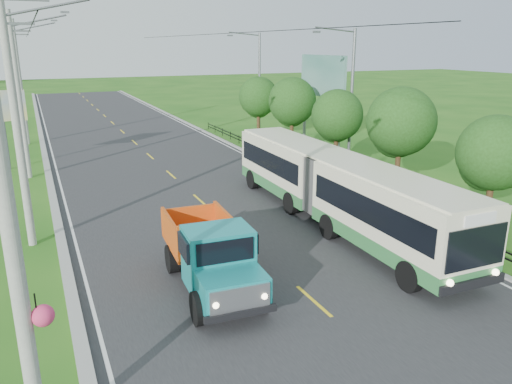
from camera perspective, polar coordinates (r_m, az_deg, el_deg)
ground at (r=16.78m, az=6.60°, el=-12.31°), size 240.00×240.00×0.00m
road at (r=34.40m, az=-10.55°, el=2.72°), size 14.00×120.00×0.02m
curb_left at (r=33.52m, az=-22.57°, el=1.47°), size 0.40×120.00×0.15m
curb_right at (r=36.65m, az=0.37°, el=3.92°), size 0.30×120.00×0.10m
edge_line_left at (r=33.54m, az=-21.63°, el=1.49°), size 0.12×120.00×0.00m
edge_line_right at (r=36.46m, az=-0.34°, el=3.81°), size 0.12×120.00×0.00m
centre_dash at (r=16.77m, az=6.60°, el=-12.24°), size 0.12×2.20×0.00m
railing_right at (r=31.79m, az=6.26°, el=2.31°), size 0.04×40.00×0.60m
pole_nearest at (r=10.06m, az=-26.04°, el=-3.32°), size 3.51×0.44×10.00m
pole_near at (r=21.76m, az=-25.62°, el=7.09°), size 3.51×0.32×10.00m
pole_mid at (r=33.68m, az=-25.41°, el=9.93°), size 3.51×0.32×10.00m
pole_far at (r=45.65m, az=-25.32°, el=11.28°), size 3.51×0.32×10.00m
tree_second at (r=23.32m, az=25.46°, el=3.69°), size 3.18×3.26×5.30m
tree_third at (r=27.42m, az=16.12°, el=7.35°), size 3.60×3.62×6.00m
tree_fourth at (r=32.25m, az=9.20°, el=8.36°), size 3.24×3.31×5.40m
tree_fifth at (r=37.33m, az=4.13°, el=10.03°), size 3.48×3.52×5.80m
tree_back at (r=42.70m, az=0.27°, el=10.62°), size 3.30×3.36×5.50m
streetlight_mid at (r=32.41m, az=10.63°, el=10.67°), size 3.02×0.20×9.07m
streetlight_far at (r=44.61m, az=0.21°, el=12.49°), size 3.02×0.20×9.07m
planter_near at (r=25.88m, az=16.35°, el=-1.64°), size 0.64×0.64×0.67m
planter_mid at (r=32.10m, az=7.19°, el=2.39°), size 0.64×0.64×0.67m
planter_far at (r=38.97m, az=1.10°, el=5.03°), size 0.64×0.64×0.67m
billboard_left at (r=36.83m, az=-27.08°, el=8.22°), size 3.00×0.20×5.20m
billboard_right at (r=38.29m, az=7.59°, el=12.34°), size 0.24×6.00×7.30m
bus at (r=23.07m, az=9.07°, el=0.87°), size 2.97×16.52×3.18m
dump_truck at (r=16.92m, az=-5.14°, el=-6.69°), size 2.60×6.04×2.49m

